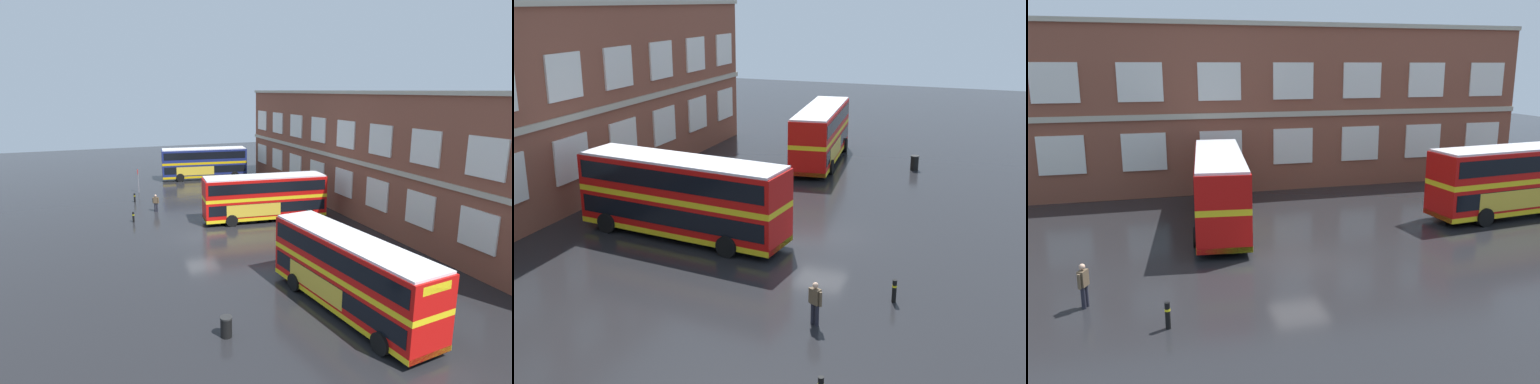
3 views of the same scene
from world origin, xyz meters
TOP-DOWN VIEW (x-y plane):
  - ground_plane at (0.00, 2.00)m, footprint 120.00×120.00m
  - double_decker_middle at (-2.58, 6.51)m, footprint 3.80×11.22m
  - double_decker_far at (14.57, 4.28)m, footprint 11.22×3.79m
  - waiting_passenger at (-8.87, -2.29)m, footprint 0.39×0.62m
  - station_litter_bin at (14.69, -2.55)m, footprint 0.60×0.60m
  - safety_bollard_east at (-6.03, -4.71)m, footprint 0.19×0.19m

SIDE VIEW (x-z plane):
  - ground_plane at x=0.00m, z-range 0.00..0.00m
  - safety_bollard_east at x=-6.03m, z-range 0.02..0.97m
  - station_litter_bin at x=14.69m, z-range 0.01..1.04m
  - waiting_passenger at x=-8.87m, z-range 0.08..1.78m
  - double_decker_middle at x=-2.58m, z-range 0.11..4.18m
  - double_decker_far at x=14.57m, z-range 0.11..4.18m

